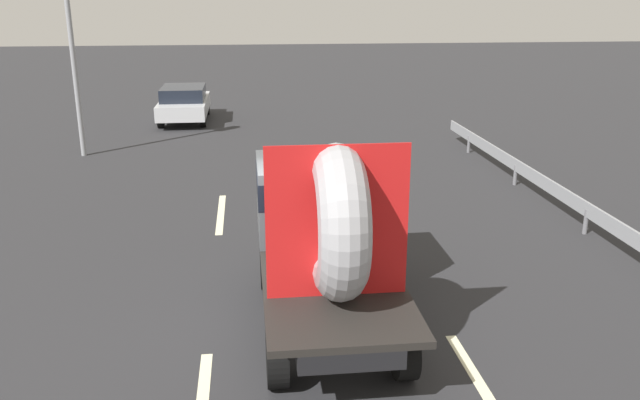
# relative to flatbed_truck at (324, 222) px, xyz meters

# --- Properties ---
(ground_plane) EXTENTS (120.00, 120.00, 0.00)m
(ground_plane) POSITION_rel_flatbed_truck_xyz_m (-0.39, -0.03, -1.56)
(ground_plane) COLOR #28282B
(flatbed_truck) EXTENTS (2.02, 4.82, 3.13)m
(flatbed_truck) POSITION_rel_flatbed_truck_xyz_m (0.00, 0.00, 0.00)
(flatbed_truck) COLOR black
(flatbed_truck) RESTS_ON ground_plane
(distant_sedan) EXTENTS (1.86, 4.35, 1.42)m
(distant_sedan) POSITION_rel_flatbed_truck_xyz_m (-3.65, 17.32, -0.80)
(distant_sedan) COLOR black
(distant_sedan) RESTS_ON ground_plane
(traffic_light) EXTENTS (0.42, 0.36, 6.30)m
(traffic_light) POSITION_rel_flatbed_truck_xyz_m (-6.38, 11.63, 2.51)
(traffic_light) COLOR gray
(traffic_light) RESTS_ON ground_plane
(guardrail) EXTENTS (0.10, 15.28, 0.71)m
(guardrail) POSITION_rel_flatbed_truck_xyz_m (6.05, 4.89, -1.03)
(guardrail) COLOR gray
(guardrail) RESTS_ON ground_plane
(lane_dash_left_far) EXTENTS (0.16, 2.90, 0.01)m
(lane_dash_left_far) POSITION_rel_flatbed_truck_xyz_m (-1.82, 5.23, -1.56)
(lane_dash_left_far) COLOR beige
(lane_dash_left_far) RESTS_ON ground_plane
(lane_dash_right_near) EXTENTS (0.16, 2.62, 0.01)m
(lane_dash_right_near) POSITION_rel_flatbed_truck_xyz_m (1.82, -2.30, -1.56)
(lane_dash_right_near) COLOR beige
(lane_dash_right_near) RESTS_ON ground_plane
(lane_dash_right_far) EXTENTS (0.16, 2.36, 0.01)m
(lane_dash_right_far) POSITION_rel_flatbed_truck_xyz_m (1.82, 5.98, -1.56)
(lane_dash_right_far) COLOR beige
(lane_dash_right_far) RESTS_ON ground_plane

